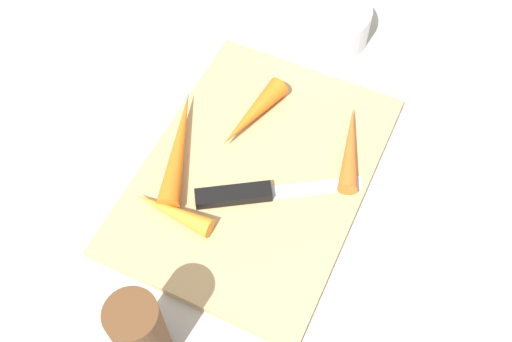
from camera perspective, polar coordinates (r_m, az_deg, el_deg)
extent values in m
plane|color=#ADA8A0|center=(0.76, 0.00, -0.48)|extent=(1.40, 1.40, 0.00)
cube|color=tan|center=(0.75, 0.00, -0.24)|extent=(0.36, 0.26, 0.01)
cube|color=#B7B7BC|center=(0.74, 5.66, -1.56)|extent=(0.07, 0.10, 0.00)
cube|color=black|center=(0.72, -2.10, -2.23)|extent=(0.07, 0.09, 0.01)
cone|color=orange|center=(0.78, -0.37, 5.26)|extent=(0.12, 0.05, 0.03)
cone|color=orange|center=(0.71, -7.77, -3.73)|extent=(0.03, 0.10, 0.02)
cone|color=orange|center=(0.76, -7.14, 2.37)|extent=(0.17, 0.08, 0.03)
cone|color=orange|center=(0.76, 8.73, 2.25)|extent=(0.13, 0.06, 0.02)
cylinder|color=silver|center=(0.89, 6.73, 13.54)|extent=(0.12, 0.12, 0.05)
cylinder|color=brown|center=(0.62, -10.63, -14.62)|extent=(0.05, 0.05, 0.12)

